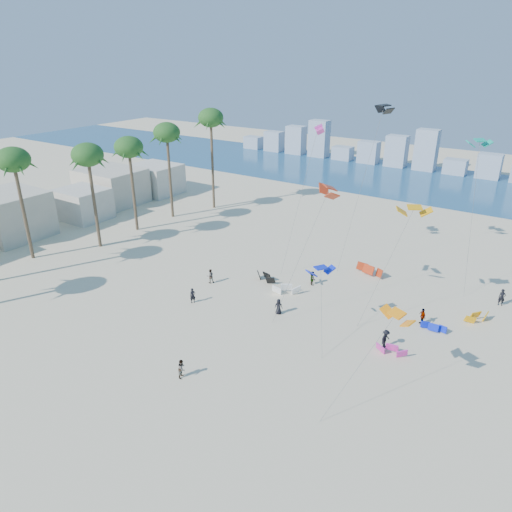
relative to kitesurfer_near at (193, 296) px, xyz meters
The scene contains 10 objects.
ground 11.50m from the kitesurfer_near, 82.56° to the right, with size 220.00×220.00×0.00m, color beige.
ocean 60.65m from the kitesurfer_near, 88.60° to the left, with size 220.00×220.00×0.00m, color navy.
kitesurfer_near is the anchor object (origin of this frame).
kitesurfer_mid 11.69m from the kitesurfer_near, 53.16° to the right, with size 0.75×0.59×1.55m, color gray.
kitesurfers_far 14.37m from the kitesurfer_near, 29.22° to the left, with size 27.77×14.31×1.74m.
grounded_kites 16.53m from the kitesurfer_near, 36.94° to the left, with size 23.32×14.59×1.08m.
flying_kites 22.42m from the kitesurfer_near, 32.81° to the left, with size 31.51×28.64×18.57m.
palm_row 23.50m from the kitesurfer_near, 166.62° to the left, with size 9.60×44.80×15.41m.
beachfront_buildings 33.62m from the kitesurfer_near, 163.67° to the left, with size 11.50×43.00×6.00m.
distant_skyline 70.66m from the kitesurfer_near, 89.76° to the left, with size 85.00×3.00×8.40m.
Camera 1 is at (26.69, -19.34, 23.11)m, focal length 32.99 mm.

